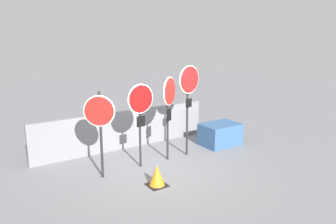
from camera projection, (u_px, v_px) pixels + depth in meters
ground_plane at (156, 166)px, 8.68m from camera, size 40.00×40.00×0.00m
fence_back at (125, 130)px, 10.00m from camera, size 5.65×0.12×1.16m
stop_sign_0 at (100, 117)px, 7.65m from camera, size 0.63×0.45×2.12m
stop_sign_1 at (141, 106)px, 8.27m from camera, size 0.76×0.14×2.21m
stop_sign_2 at (169, 99)px, 8.78m from camera, size 0.66×0.45×2.33m
stop_sign_3 at (189, 88)px, 9.06m from camera, size 0.77×0.19×2.60m
traffic_cone_0 at (157, 176)px, 7.51m from camera, size 0.44×0.44×0.50m
storage_crate at (220, 134)px, 10.36m from camera, size 1.19×0.85×0.68m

